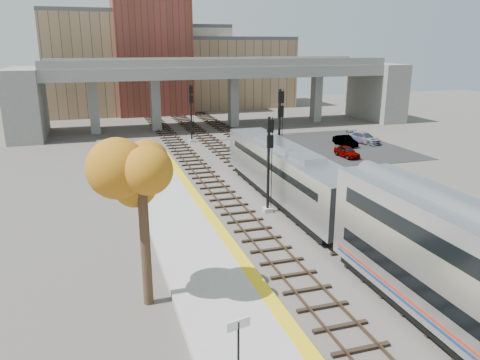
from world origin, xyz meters
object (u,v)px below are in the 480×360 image
object	(u,v)px
signal_mast_far	(191,114)
tree	(142,182)
signal_mast_mid	(279,133)
car_b	(345,141)
locomotive	(286,172)
car_c	(364,138)
car_a	(347,152)
signal_mast_near	(269,167)

from	to	relation	value
signal_mast_far	tree	world-z (taller)	tree
signal_mast_mid	car_b	distance (m)	15.98
locomotive	signal_mast_mid	size ratio (longest dim) A/B	2.48
locomotive	car_b	distance (m)	21.51
locomotive	car_c	size ratio (longest dim) A/B	4.41
signal_mast_mid	car_c	distance (m)	18.76
car_a	car_b	size ratio (longest dim) A/B	0.95
signal_mast_near	car_b	bearing A→B (deg)	47.62
signal_mast_mid	car_b	bearing A→B (deg)	38.56
car_a	car_c	world-z (taller)	car_c
locomotive	signal_mast_mid	distance (m)	6.81
signal_mast_mid	tree	xyz separation A→B (m)	(-13.54, -17.71, 1.80)
locomotive	signal_mast_far	bearing A→B (deg)	95.05
locomotive	signal_mast_near	xyz separation A→B (m)	(-2.10, -1.85, 0.98)
signal_mast_far	car_b	bearing A→B (deg)	-25.31
tree	car_b	world-z (taller)	tree
signal_mast_mid	tree	distance (m)	22.37
car_a	car_c	bearing A→B (deg)	42.57
tree	car_c	size ratio (longest dim) A/B	1.79
signal_mast_near	car_c	bearing A→B (deg)	44.13
tree	signal_mast_mid	bearing A→B (deg)	52.61
signal_mast_far	tree	size ratio (longest dim) A/B	0.88
signal_mast_mid	car_c	xyz separation A→B (m)	(15.17, 10.54, -3.26)
tree	signal_mast_near	bearing A→B (deg)	45.39
locomotive	car_b	xyz separation A→B (m)	(14.23, 16.04, -1.65)
car_a	tree	bearing A→B (deg)	-139.11
car_a	car_b	world-z (taller)	car_b
signal_mast_far	car_b	distance (m)	18.26
signal_mast_mid	car_a	world-z (taller)	signal_mast_mid
car_a	signal_mast_far	bearing A→B (deg)	133.83
signal_mast_far	car_c	distance (m)	20.65
locomotive	signal_mast_mid	world-z (taller)	signal_mast_mid
signal_mast_near	tree	distance (m)	13.66
tree	car_c	bearing A→B (deg)	44.55
signal_mast_far	tree	distance (m)	36.51
signal_mast_near	car_b	size ratio (longest dim) A/B	1.87
signal_mast_near	tree	bearing A→B (deg)	-134.61
signal_mast_far	tree	xyz separation A→B (m)	(-9.44, -35.18, 2.40)
signal_mast_near	signal_mast_far	size ratio (longest dim) A/B	0.98
locomotive	car_c	distance (m)	24.11
signal_mast_mid	car_c	world-z (taller)	signal_mast_mid
car_b	tree	bearing A→B (deg)	-137.06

